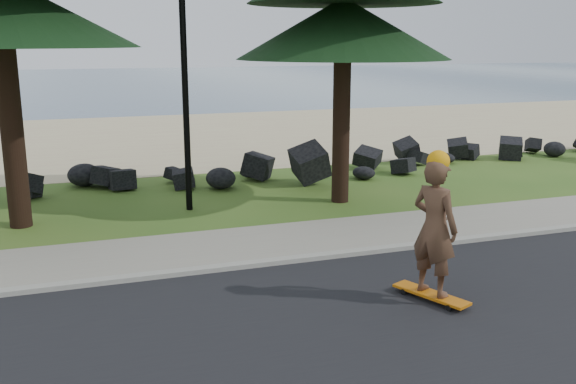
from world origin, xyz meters
name	(u,v)px	position (x,y,z in m)	size (l,w,h in m)	color
ground	(222,253)	(0.00, 0.00, 0.00)	(160.00, 160.00, 0.00)	#345C1C
road	(312,372)	(0.00, -4.50, 0.01)	(160.00, 7.00, 0.02)	black
kerb	(234,267)	(0.00, -0.90, 0.05)	(160.00, 0.20, 0.10)	#9B998C
sidewalk	(220,247)	(0.00, 0.20, 0.04)	(160.00, 2.00, 0.08)	#9F9985
beach_sand	(136,138)	(0.00, 14.50, 0.01)	(160.00, 15.00, 0.01)	tan
ocean	(94,82)	(0.00, 51.00, 0.00)	(160.00, 58.00, 0.01)	#3C5972
seawall_boulders	(173,187)	(0.00, 5.60, 0.00)	(60.00, 2.40, 1.10)	black
lamp_post	(183,19)	(0.00, 3.20, 4.13)	(0.25, 0.14, 8.14)	black
skateboarder	(435,228)	(2.37, -3.13, 1.11)	(0.73, 1.21, 2.21)	#BF630B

